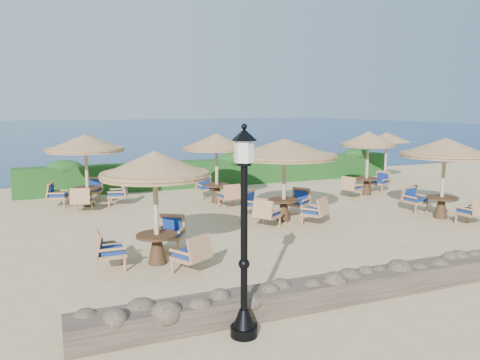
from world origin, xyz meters
TOP-DOWN VIEW (x-y plane):
  - ground at (0.00, 0.00)m, footprint 120.00×120.00m
  - sea at (0.00, 70.00)m, footprint 160.00×160.00m
  - hedge at (0.00, 7.20)m, footprint 18.00×0.90m
  - stone_wall at (0.00, -6.20)m, footprint 15.00×0.65m
  - lamp_post at (-4.80, -6.80)m, footprint 0.44×0.44m
  - extra_parasol at (7.80, 5.20)m, footprint 2.30×2.30m
  - cafe_set_0 at (-5.32, -2.80)m, footprint 2.66×2.77m
  - cafe_set_1 at (-0.64, -0.18)m, footprint 3.34×3.34m
  - cafe_set_2 at (4.35, -1.81)m, footprint 2.83×2.86m
  - cafe_set_3 at (-6.31, 4.58)m, footprint 2.89×2.89m
  - cafe_set_4 at (-1.66, 3.41)m, footprint 2.55×2.85m
  - cafe_set_5 at (4.67, 2.56)m, footprint 2.87×2.26m

SIDE VIEW (x-z plane):
  - ground at x=0.00m, z-range 0.00..0.00m
  - sea at x=0.00m, z-range 0.00..0.00m
  - stone_wall at x=0.00m, z-range 0.00..0.44m
  - hedge at x=0.00m, z-range 0.00..1.20m
  - lamp_post at x=-4.80m, z-range -0.10..3.21m
  - cafe_set_3 at x=-6.31m, z-range 0.50..3.16m
  - cafe_set_0 at x=-5.32m, z-range 0.51..3.17m
  - cafe_set_5 at x=4.67m, z-range 0.56..3.21m
  - cafe_set_1 at x=-0.64m, z-range 0.61..3.27m
  - cafe_set_4 at x=-1.66m, z-range 0.63..3.29m
  - cafe_set_2 at x=4.35m, z-range 0.69..3.34m
  - extra_parasol at x=7.80m, z-range 0.97..3.37m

